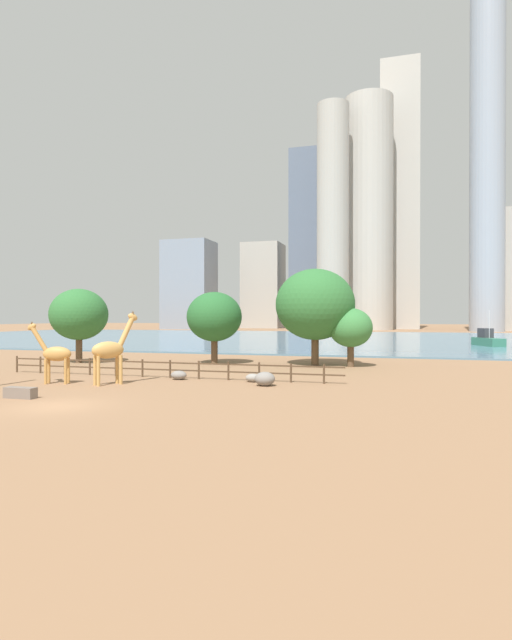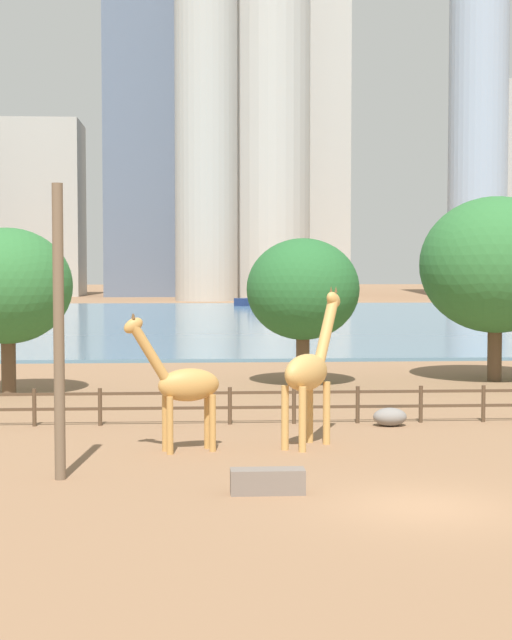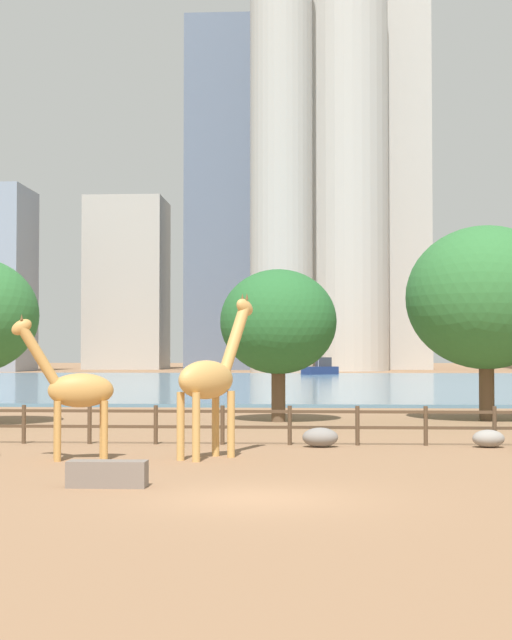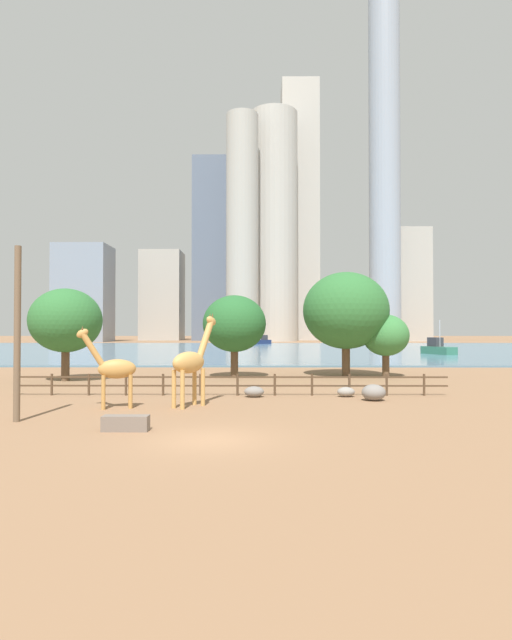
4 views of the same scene
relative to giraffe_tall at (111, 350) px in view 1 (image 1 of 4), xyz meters
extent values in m
plane|color=#8C6647|center=(1.77, 72.27, -2.29)|extent=(400.00, 400.00, 0.00)
cube|color=slate|center=(1.77, 69.27, -2.19)|extent=(180.00, 86.00, 0.20)
cylinder|color=tan|center=(0.09, 0.63, -1.32)|extent=(0.31, 0.31, 1.94)
cylinder|color=tan|center=(0.58, 0.28, -1.32)|extent=(0.31, 0.31, 1.94)
cylinder|color=tan|center=(-0.79, -0.58, -1.32)|extent=(0.31, 0.31, 1.94)
cylinder|color=tan|center=(-0.31, -0.93, -1.32)|extent=(0.31, 0.31, 1.94)
ellipsoid|color=tan|center=(-0.11, -0.15, -0.01)|extent=(1.95, 2.24, 1.12)
cylinder|color=tan|center=(0.64, 0.88, 1.18)|extent=(1.01, 1.21, 2.08)
ellipsoid|color=tan|center=(0.91, 1.25, 2.14)|extent=(0.76, 0.87, 0.71)
cone|color=brown|center=(0.84, 1.30, 2.47)|extent=(0.14, 0.14, 0.20)
cone|color=brown|center=(0.98, 1.20, 2.47)|extent=(0.14, 0.14, 0.20)
cylinder|color=#C18C47|center=(-4.21, -1.05, -1.45)|extent=(0.24, 0.24, 1.69)
cylinder|color=#C18C47|center=(-4.36, -0.55, -1.45)|extent=(0.24, 0.24, 1.69)
cylinder|color=#C18C47|center=(-2.96, -0.68, -1.45)|extent=(0.24, 0.24, 1.69)
cylinder|color=#C18C47|center=(-3.11, -0.18, -1.45)|extent=(0.24, 0.24, 1.69)
ellipsoid|color=#C18C47|center=(-3.66, -0.61, -0.31)|extent=(2.00, 1.25, 0.98)
cylinder|color=#C18C47|center=(-4.79, -0.96, 0.69)|extent=(1.26, 0.64, 1.76)
ellipsoid|color=#C18C47|center=(-5.25, -1.09, 1.49)|extent=(0.78, 0.50, 0.65)
cone|color=brown|center=(-5.23, -1.17, 1.77)|extent=(0.11, 0.11, 0.18)
cone|color=brown|center=(-5.27, -1.02, 1.77)|extent=(0.11, 0.11, 0.18)
ellipsoid|color=gray|center=(8.63, 3.75, -2.00)|extent=(1.03, 0.76, 0.57)
ellipsoid|color=gray|center=(9.90, 2.17, -1.84)|extent=(1.33, 1.21, 0.91)
ellipsoid|color=gray|center=(3.21, 3.58, -1.98)|extent=(1.16, 0.84, 0.63)
cube|color=#72665B|center=(-1.72, -6.17, -1.99)|extent=(1.80, 0.60, 0.60)
cylinder|color=#4C3826|center=(-11.23, 4.27, -1.64)|extent=(0.14, 0.14, 1.30)
cylinder|color=#4C3826|center=(-8.99, 4.27, -1.64)|extent=(0.14, 0.14, 1.30)
cylinder|color=#4C3826|center=(-6.75, 4.27, -1.64)|extent=(0.14, 0.14, 1.30)
cylinder|color=#4C3826|center=(-4.51, 4.27, -1.64)|extent=(0.14, 0.14, 1.30)
cylinder|color=#4C3826|center=(-2.27, 4.27, -1.64)|extent=(0.14, 0.14, 1.30)
cylinder|color=#4C3826|center=(-0.03, 4.27, -1.64)|extent=(0.14, 0.14, 1.30)
cylinder|color=#4C3826|center=(2.21, 4.27, -1.64)|extent=(0.14, 0.14, 1.30)
cylinder|color=#4C3826|center=(4.45, 4.27, -1.64)|extent=(0.14, 0.14, 1.30)
cylinder|color=#4C3826|center=(6.69, 4.27, -1.64)|extent=(0.14, 0.14, 1.30)
cylinder|color=#4C3826|center=(8.93, 4.27, -1.64)|extent=(0.14, 0.14, 1.30)
cylinder|color=#4C3826|center=(11.17, 4.27, -1.64)|extent=(0.14, 0.14, 1.30)
cylinder|color=#4C3826|center=(13.41, 4.27, -1.64)|extent=(0.14, 0.14, 1.30)
cube|color=#4C3826|center=(1.77, 4.27, -1.19)|extent=(26.10, 0.08, 0.10)
cube|color=#4C3826|center=(1.77, 4.27, -1.71)|extent=(26.10, 0.08, 0.10)
cylinder|color=brown|center=(1.47, 15.26, -1.11)|extent=(0.62, 0.62, 2.37)
ellipsoid|color=#26602D|center=(1.47, 15.26, 2.16)|extent=(5.20, 5.20, 4.68)
cylinder|color=brown|center=(14.09, 15.99, -1.32)|extent=(0.59, 0.59, 1.94)
ellipsoid|color=#387A3D|center=(14.09, 15.99, 1.19)|extent=(3.85, 3.85, 3.47)
cylinder|color=brown|center=(10.84, 16.43, -0.95)|extent=(0.68, 0.68, 2.68)
ellipsoid|color=#2D6B33|center=(10.84, 16.43, 3.28)|extent=(7.23, 7.23, 6.50)
cylinder|color=brown|center=(-11.43, 12.62, -1.05)|extent=(0.62, 0.62, 2.47)
ellipsoid|color=#2D6B33|center=(-11.43, 12.62, 2.38)|extent=(5.48, 5.48, 4.93)
cube|color=#337259|center=(30.67, 49.88, -1.51)|extent=(3.99, 6.13, 1.15)
cube|color=#333338|center=(30.42, 50.55, -0.25)|extent=(2.03, 2.43, 1.38)
cylinder|color=silver|center=(30.78, 49.61, 1.08)|extent=(0.15, 0.15, 4.04)
cube|color=navy|center=(4.17, 102.90, -1.57)|extent=(5.08, 4.89, 1.04)
cube|color=#333338|center=(4.65, 103.34, -0.43)|extent=(2.22, 2.18, 1.25)
cylinder|color=silver|center=(3.98, 102.73, 0.76)|extent=(0.17, 0.17, 3.63)
cube|color=gray|center=(-53.04, 134.17, 13.20)|extent=(16.65, 13.27, 30.98)
cylinder|color=#B7B2A8|center=(8.54, 141.56, 36.22)|extent=(15.89, 15.89, 77.03)
cylinder|color=#ADA89E|center=(-1.75, 128.60, 33.21)|extent=(10.04, 10.04, 71.01)
cube|color=#ADA89E|center=(-32.04, 156.83, 13.91)|extent=(14.55, 14.16, 32.40)
cylinder|color=#939EAD|center=(43.20, 131.07, 52.10)|extent=(9.77, 9.77, 108.79)
cube|color=slate|center=(-11.73, 152.63, 30.22)|extent=(16.51, 11.53, 65.03)
cube|color=#B7B2A8|center=(18.53, 158.68, 45.05)|extent=(13.46, 14.93, 94.68)
camera|label=1|loc=(18.17, -28.79, 2.19)|focal=28.00mm
camera|label=2|loc=(-3.43, -29.51, 3.19)|focal=55.00mm
camera|label=3|loc=(2.90, -28.30, 0.76)|focal=55.00mm
camera|label=4|loc=(3.51, -25.72, 1.69)|focal=28.00mm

